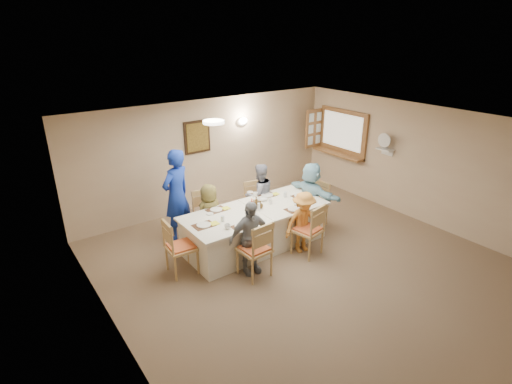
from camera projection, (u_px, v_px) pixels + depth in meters
ground at (312, 269)px, 6.99m from camera, size 7.00×7.00×0.00m
room_walls at (317, 189)px, 6.41m from camera, size 7.00×7.00×7.00m
wall_picture at (197, 137)px, 8.77m from camera, size 0.62×0.05×0.72m
wall_sconce at (243, 121)px, 9.33m from camera, size 0.26×0.09×0.18m
ceiling_light at (214, 122)px, 6.63m from camera, size 0.36×0.36×0.05m
serving_hatch at (343, 133)px, 9.96m from camera, size 0.06×1.50×1.15m
hatch_sill at (338, 154)px, 10.09m from camera, size 0.30×1.50×0.05m
shutter_door at (314, 128)px, 10.39m from camera, size 0.55×0.04×1.00m
fan_shelf at (385, 149)px, 8.94m from camera, size 0.22×0.36×0.03m
desk_fan at (385, 143)px, 8.87m from camera, size 0.30×0.30×0.28m
dining_table at (255, 228)px, 7.62m from camera, size 2.79×1.18×0.76m
chair_back_left at (207, 216)px, 7.85m from camera, size 0.52×0.52×0.99m
chair_back_right at (256, 203)px, 8.52m from camera, size 0.51×0.51×0.91m
chair_front_left at (254, 248)px, 6.65m from camera, size 0.52×0.52×1.03m
chair_front_right at (307, 229)px, 7.30m from camera, size 0.58×0.58×1.02m
chair_left_end at (181, 246)px, 6.73m from camera, size 0.51×0.51×1.01m
chair_right_end at (315, 204)px, 8.43m from camera, size 0.46×0.46×0.94m
diner_back_left at (210, 213)px, 7.72m from camera, size 0.67×0.51×1.19m
diner_back_right at (260, 195)px, 8.34m from camera, size 0.78×0.66×1.36m
diner_front_left at (250, 238)px, 6.68m from camera, size 0.84×0.49×1.32m
diner_front_right at (303, 222)px, 7.36m from camera, size 0.90×0.67×1.19m
diner_right_end at (311, 195)px, 8.27m from camera, size 1.38×0.65×1.41m
caregiver at (177, 195)px, 7.71m from camera, size 0.98×0.91×1.84m
placemat_fl at (241, 227)px, 6.84m from camera, size 0.33×0.25×0.01m
plate_fl at (241, 226)px, 6.83m from camera, size 0.24×0.24×0.01m
napkin_fl at (252, 225)px, 6.89m from camera, size 0.15×0.15×0.01m
placemat_fr at (294, 209)px, 7.49m from camera, size 0.34×0.25×0.01m
plate_fr at (294, 209)px, 7.48m from camera, size 0.25×0.25×0.02m
napkin_fr at (303, 208)px, 7.55m from camera, size 0.15×0.15×0.01m
placemat_bl at (216, 210)px, 7.46m from camera, size 0.36×0.27×0.01m
plate_bl at (216, 209)px, 7.46m from camera, size 0.23×0.23×0.01m
napkin_bl at (226, 208)px, 7.52m from camera, size 0.14×0.14×0.01m
placemat_br at (267, 195)px, 8.12m from camera, size 0.35×0.26×0.01m
plate_br at (267, 195)px, 8.11m from camera, size 0.25×0.25×0.02m
napkin_br at (276, 194)px, 8.17m from camera, size 0.13×0.13×0.01m
placemat_le at (204, 225)px, 6.88m from camera, size 0.37×0.27×0.01m
plate_le at (204, 225)px, 6.87m from camera, size 0.25×0.25×0.02m
napkin_le at (214, 223)px, 6.94m from camera, size 0.15×0.15×0.01m
placemat_re at (300, 196)px, 8.09m from camera, size 0.33×0.24×0.01m
plate_re at (300, 196)px, 8.08m from camera, size 0.24×0.24×0.01m
napkin_re at (308, 194)px, 8.14m from camera, size 0.14×0.14×0.01m
teacup_a at (227, 227)px, 6.76m from camera, size 0.15×0.15×0.08m
teacup_b at (255, 195)px, 8.04m from camera, size 0.14×0.14×0.09m
bowl_a at (253, 217)px, 7.12m from camera, size 0.40×0.40×0.06m
bowl_b at (263, 199)px, 7.87m from camera, size 0.29×0.29×0.06m
condiment_ketchup at (252, 205)px, 7.41m from camera, size 0.10×0.10×0.24m
condiment_brown at (256, 202)px, 7.52m from camera, size 0.17×0.17×0.23m
condiment_malt at (260, 205)px, 7.52m from camera, size 0.18×0.18×0.15m
drinking_glass at (247, 208)px, 7.41m from camera, size 0.07×0.07×0.11m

